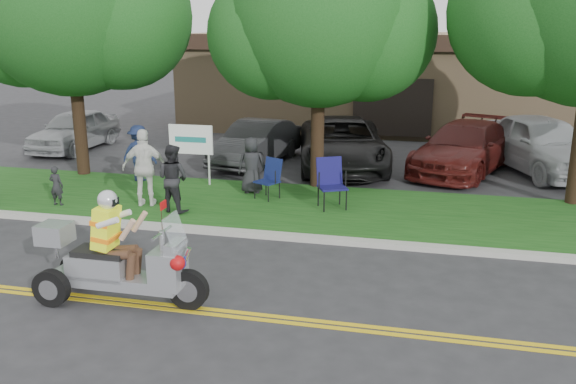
% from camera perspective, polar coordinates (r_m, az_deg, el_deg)
% --- Properties ---
extents(ground, '(120.00, 120.00, 0.00)m').
position_cam_1_polar(ground, '(10.37, -7.47, -9.74)').
color(ground, '#28282B').
rests_on(ground, ground).
extents(centerline_near, '(60.00, 0.10, 0.01)m').
position_cam_1_polar(centerline_near, '(9.89, -8.66, -11.08)').
color(centerline_near, gold).
rests_on(centerline_near, ground).
extents(centerline_far, '(60.00, 0.10, 0.01)m').
position_cam_1_polar(centerline_far, '(10.02, -8.31, -10.69)').
color(centerline_far, gold).
rests_on(centerline_far, ground).
extents(curb, '(60.00, 0.25, 0.12)m').
position_cam_1_polar(curb, '(13.03, -2.80, -3.98)').
color(curb, '#A8A89E').
rests_on(curb, ground).
extents(grass_verge, '(60.00, 4.00, 0.10)m').
position_cam_1_polar(grass_verge, '(15.01, -0.56, -1.34)').
color(grass_verge, '#144412').
rests_on(grass_verge, ground).
extents(commercial_building, '(18.00, 8.20, 4.00)m').
position_cam_1_polar(commercial_building, '(27.87, 10.35, 10.32)').
color(commercial_building, '#9E7F5B').
rests_on(commercial_building, ground).
extents(tree_left, '(6.62, 5.40, 7.78)m').
position_cam_1_polar(tree_left, '(18.61, -19.61, 16.02)').
color(tree_left, '#332114').
rests_on(tree_left, ground).
extents(tree_mid, '(5.88, 4.80, 7.05)m').
position_cam_1_polar(tree_mid, '(16.24, 3.13, 15.59)').
color(tree_mid, '#332114').
rests_on(tree_mid, ground).
extents(business_sign, '(1.25, 0.06, 1.75)m').
position_cam_1_polar(business_sign, '(16.89, -9.07, 4.57)').
color(business_sign, silver).
rests_on(business_sign, ground).
extents(trike_scooter, '(2.87, 0.95, 1.89)m').
position_cam_1_polar(trike_scooter, '(10.29, -15.90, -6.45)').
color(trike_scooter, black).
rests_on(trike_scooter, ground).
extents(lawn_chair_a, '(0.73, 0.74, 1.01)m').
position_cam_1_polar(lawn_chair_a, '(15.44, -1.68, 1.53)').
color(lawn_chair_a, black).
rests_on(lawn_chair_a, grass_verge).
extents(lawn_chair_b, '(0.85, 0.86, 1.20)m').
position_cam_1_polar(lawn_chair_b, '(14.68, 4.02, 1.17)').
color(lawn_chair_b, black).
rests_on(lawn_chair_b, grass_verge).
extents(spectator_adult_mid, '(0.91, 0.78, 1.61)m').
position_cam_1_polar(spectator_adult_mid, '(14.49, -10.73, 1.27)').
color(spectator_adult_mid, black).
rests_on(spectator_adult_mid, grass_verge).
extents(spectator_adult_right, '(1.17, 0.68, 1.88)m').
position_cam_1_polar(spectator_adult_right, '(15.08, -13.23, 2.22)').
color(spectator_adult_right, white).
rests_on(spectator_adult_right, grass_verge).
extents(spectator_chair_a, '(1.05, 0.63, 1.58)m').
position_cam_1_polar(spectator_chair_a, '(17.60, -13.77, 3.55)').
color(spectator_chair_a, '#1A2548').
rests_on(spectator_chair_a, grass_verge).
extents(spectator_chair_b, '(0.81, 0.62, 1.48)m').
position_cam_1_polar(spectator_chair_b, '(15.89, -3.42, 2.54)').
color(spectator_chair_b, black).
rests_on(spectator_chair_b, grass_verge).
extents(child_left, '(0.36, 0.24, 0.98)m').
position_cam_1_polar(child_left, '(15.86, -20.86, 0.56)').
color(child_left, black).
rests_on(child_left, grass_verge).
extents(parked_car_far_left, '(1.72, 4.22, 1.43)m').
position_cam_1_polar(parked_car_far_left, '(23.29, -19.35, 5.51)').
color(parked_car_far_left, '#999B9F').
rests_on(parked_car_far_left, ground).
extents(parked_car_left, '(2.20, 4.38, 1.38)m').
position_cam_1_polar(parked_car_left, '(19.74, -3.02, 4.63)').
color(parked_car_left, '#292A2C').
rests_on(parked_car_left, ground).
extents(parked_car_mid, '(3.69, 6.02, 1.56)m').
position_cam_1_polar(parked_car_mid, '(19.17, 5.10, 4.54)').
color(parked_car_mid, black).
rests_on(parked_car_mid, ground).
extents(parked_car_right, '(3.82, 5.58, 1.50)m').
position_cam_1_polar(parked_car_right, '(19.37, 16.16, 4.01)').
color(parked_car_right, '#4C1411').
rests_on(parked_car_right, ground).
extents(parked_car_far_right, '(3.78, 5.55, 1.76)m').
position_cam_1_polar(parked_car_far_right, '(20.05, 22.65, 4.17)').
color(parked_car_far_right, '#9FA2A6').
rests_on(parked_car_far_right, ground).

